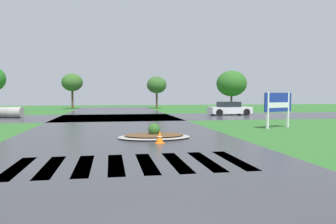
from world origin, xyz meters
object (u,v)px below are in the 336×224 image
(drainage_pipe_stack, at_px, (6,112))
(traffic_cone, at_px, (160,137))
(median_island, at_px, (154,135))
(car_blue_compact, at_px, (229,109))
(estate_billboard, at_px, (278,104))

(drainage_pipe_stack, height_order, traffic_cone, drainage_pipe_stack)
(median_island, distance_m, car_blue_compact, 18.54)
(estate_billboard, xyz_separation_m, drainage_pipe_stack, (-19.01, 12.41, -0.97))
(estate_billboard, height_order, drainage_pipe_stack, estate_billboard)
(estate_billboard, distance_m, car_blue_compact, 12.70)
(estate_billboard, height_order, median_island, estate_billboard)
(median_island, bearing_deg, drainage_pipe_stack, 125.09)
(median_island, relative_size, drainage_pipe_stack, 1.14)
(car_blue_compact, bearing_deg, estate_billboard, -99.79)
(car_blue_compact, height_order, drainage_pipe_stack, car_blue_compact)
(median_island, xyz_separation_m, traffic_cone, (-0.00, -1.73, 0.13))
(median_island, xyz_separation_m, drainage_pipe_stack, (-11.01, 15.67, 0.35))
(drainage_pipe_stack, bearing_deg, car_blue_compact, 0.42)
(drainage_pipe_stack, bearing_deg, estate_billboard, -33.14)
(median_island, height_order, traffic_cone, median_island)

